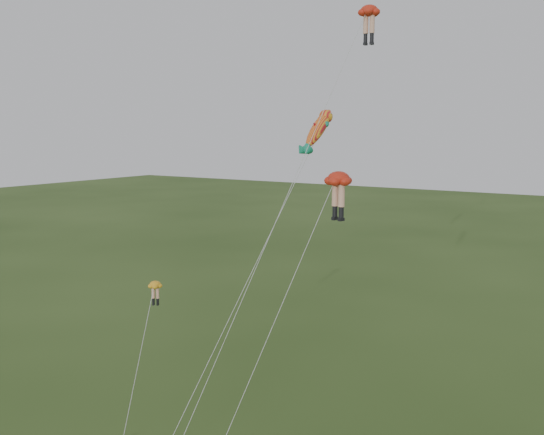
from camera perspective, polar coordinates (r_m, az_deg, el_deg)
The scene contains 4 objects.
legs_kite_red_high at distance 37.28m, azimuth 8.76°, elevation 17.66°, with size 6.80×11.32×24.45m.
legs_kite_red_mid at distance 30.82m, azimuth 6.10°, elevation 2.93°, with size 5.24×6.52×15.18m.
legs_kite_yellow at distance 38.46m, azimuth -11.08°, elevation -7.03°, with size 2.72×5.73×7.95m.
fish_kite at distance 37.34m, azimuth 4.34°, elevation 8.24°, with size 4.26×12.06×18.79m.
Camera 1 is at (20.31, -25.22, 17.18)m, focal length 40.00 mm.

